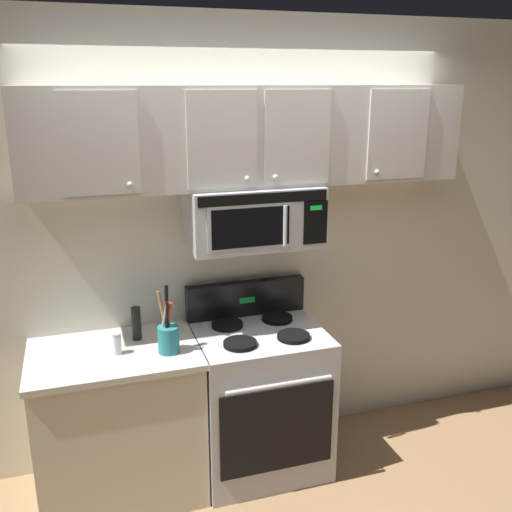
{
  "coord_description": "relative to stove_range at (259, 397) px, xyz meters",
  "views": [
    {
      "loc": [
        -0.97,
        -2.56,
        2.31
      ],
      "look_at": [
        0.0,
        0.49,
        1.35
      ],
      "focal_mm": 40.52,
      "sensor_mm": 36.0,
      "label": 1
    }
  ],
  "objects": [
    {
      "name": "back_wall",
      "position": [
        0.0,
        0.37,
        0.88
      ],
      "size": [
        5.2,
        0.1,
        2.7
      ],
      "primitive_type": "cube",
      "color": "silver",
      "rests_on": "ground_plane"
    },
    {
      "name": "upper_cabinets",
      "position": [
        -0.0,
        0.15,
        1.56
      ],
      "size": [
        2.5,
        0.36,
        0.55
      ],
      "color": "#BCB7AD"
    },
    {
      "name": "salt_shaker",
      "position": [
        -0.83,
        -0.04,
        0.49
      ],
      "size": [
        0.05,
        0.05,
        0.12
      ],
      "color": "white",
      "rests_on": "counter_segment"
    },
    {
      "name": "ground_plane",
      "position": [
        0.0,
        -0.42,
        -0.47
      ],
      "size": [
        8.0,
        8.0,
        0.0
      ],
      "primitive_type": "plane",
      "color": "#93704C"
    },
    {
      "name": "stove_range",
      "position": [
        0.0,
        0.0,
        0.0
      ],
      "size": [
        0.76,
        0.69,
        1.12
      ],
      "color": "#B7BABF",
      "rests_on": "ground_plane"
    },
    {
      "name": "pepper_mill",
      "position": [
        -0.7,
        0.12,
        0.53
      ],
      "size": [
        0.05,
        0.05,
        0.2
      ],
      "primitive_type": "cylinder",
      "color": "black",
      "rests_on": "counter_segment"
    },
    {
      "name": "counter_segment",
      "position": [
        -0.84,
        0.01,
        -0.02
      ],
      "size": [
        0.93,
        0.65,
        0.9
      ],
      "color": "beige",
      "rests_on": "ground_plane"
    },
    {
      "name": "over_range_microwave",
      "position": [
        -0.0,
        0.12,
        1.11
      ],
      "size": [
        0.76,
        0.43,
        0.35
      ],
      "color": "#B7BABF"
    },
    {
      "name": "utensil_crock_teal",
      "position": [
        -0.55,
        -0.1,
        0.53
      ],
      "size": [
        0.12,
        0.12,
        0.38
      ],
      "color": "teal",
      "rests_on": "counter_segment"
    }
  ]
}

